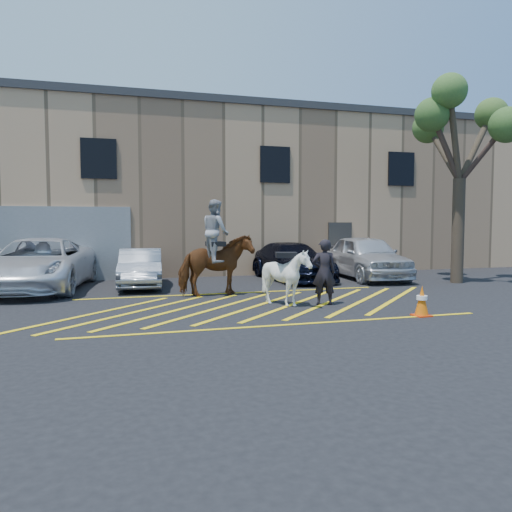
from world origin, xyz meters
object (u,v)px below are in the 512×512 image
object	(u,v)px
traffic_cone	(422,301)
tree	(461,125)
car_silver_sedan	(141,268)
car_white_suv	(366,257)
car_white_pickup	(39,264)
mounted_bay	(216,257)
handler	(324,272)
saddled_white	(286,277)
car_blue_suv	(292,261)

from	to	relation	value
traffic_cone	tree	world-z (taller)	tree
car_silver_sedan	car_white_suv	distance (m)	8.65
car_white_pickup	traffic_cone	world-z (taller)	car_white_pickup
mounted_bay	tree	size ratio (longest dim) A/B	0.40
handler	traffic_cone	bearing A→B (deg)	140.47
mounted_bay	tree	distance (m)	10.23
car_white_suv	tree	world-z (taller)	tree
car_white_pickup	car_silver_sedan	xyz separation A→B (m)	(3.22, -0.14, -0.19)
mounted_bay	saddled_white	world-z (taller)	mounted_bay
car_white_suv	traffic_cone	bearing A→B (deg)	-104.50
car_white_pickup	car_white_suv	size ratio (longest dim) A/B	1.21
car_white_suv	traffic_cone	xyz separation A→B (m)	(-2.59, -7.34, -0.49)
car_blue_suv	traffic_cone	size ratio (longest dim) A/B	6.69
handler	saddled_white	size ratio (longest dim) A/B	1.07
car_blue_suv	car_silver_sedan	bearing A→B (deg)	-178.14
saddled_white	tree	size ratio (longest dim) A/B	0.23
car_blue_suv	car_white_suv	bearing A→B (deg)	-12.31
car_blue_suv	mounted_bay	distance (m)	4.94
car_silver_sedan	saddled_white	xyz separation A→B (m)	(3.46, -4.99, 0.12)
car_white_pickup	handler	bearing A→B (deg)	-26.50
car_blue_suv	traffic_cone	world-z (taller)	car_blue_suv
car_silver_sedan	saddled_white	bearing A→B (deg)	-50.39
car_silver_sedan	car_blue_suv	bearing A→B (deg)	10.10
mounted_bay	traffic_cone	world-z (taller)	mounted_bay
traffic_cone	car_silver_sedan	bearing A→B (deg)	129.79
saddled_white	handler	bearing A→B (deg)	-8.23
car_white_pickup	saddled_white	xyz separation A→B (m)	(6.69, -5.14, -0.08)
handler	traffic_cone	size ratio (longest dim) A/B	2.43
car_white_suv	saddled_white	distance (m)	7.25
car_white_pickup	mounted_bay	world-z (taller)	mounted_bay
car_silver_sedan	tree	distance (m)	12.44
handler	tree	bearing A→B (deg)	-141.17
car_blue_suv	car_white_suv	distance (m)	2.96
car_white_pickup	handler	xyz separation A→B (m)	(7.71, -5.29, 0.03)
car_white_pickup	car_silver_sedan	distance (m)	3.23
traffic_cone	tree	xyz separation A→B (m)	(5.13, 5.21, 5.33)
car_blue_suv	mounted_bay	bearing A→B (deg)	-141.99
car_blue_suv	traffic_cone	distance (m)	7.82
car_silver_sedan	handler	world-z (taller)	handler
car_white_pickup	traffic_cone	bearing A→B (deg)	-30.71
car_silver_sedan	car_white_suv	size ratio (longest dim) A/B	0.79
traffic_cone	tree	size ratio (longest dim) A/B	0.10
car_silver_sedan	mounted_bay	bearing A→B (deg)	-48.34
car_white_pickup	saddled_white	world-z (taller)	car_white_pickup
mounted_bay	car_white_suv	bearing A→B (deg)	22.95
handler	tree	xyz separation A→B (m)	(6.70, 3.07, 4.81)
handler	traffic_cone	distance (m)	2.70
car_white_pickup	mounted_bay	distance (m)	6.00
car_white_suv	handler	bearing A→B (deg)	-123.65
car_white_pickup	car_silver_sedan	world-z (taller)	car_white_pickup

